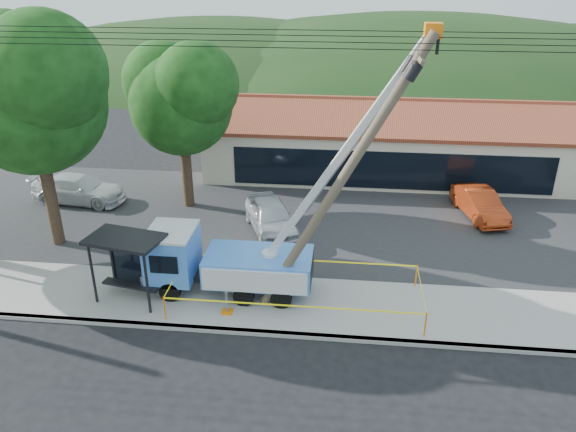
# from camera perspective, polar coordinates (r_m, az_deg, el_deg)

# --- Properties ---
(ground) EXTENTS (120.00, 120.00, 0.00)m
(ground) POSITION_cam_1_polar(r_m,az_deg,el_deg) (19.20, 0.45, -15.97)
(ground) COLOR black
(ground) RESTS_ON ground
(curb) EXTENTS (60.00, 0.25, 0.15)m
(curb) POSITION_cam_1_polar(r_m,az_deg,el_deg) (20.78, 1.04, -12.02)
(curb) COLOR #A29F98
(curb) RESTS_ON ground
(sidewalk) EXTENTS (60.00, 4.00, 0.15)m
(sidewalk) POSITION_cam_1_polar(r_m,az_deg,el_deg) (22.32, 1.49, -9.09)
(sidewalk) COLOR #A29F98
(sidewalk) RESTS_ON ground
(parking_lot) EXTENTS (60.00, 12.00, 0.10)m
(parking_lot) POSITION_cam_1_polar(r_m,az_deg,el_deg) (29.27, 2.81, -0.32)
(parking_lot) COLOR #28282B
(parking_lot) RESTS_ON ground
(strip_mall) EXTENTS (22.50, 8.53, 4.67)m
(strip_mall) POSITION_cam_1_polar(r_m,az_deg,el_deg) (36.11, 10.08, 7.45)
(strip_mall) COLOR beige
(strip_mall) RESTS_ON ground
(tree_west_near) EXTENTS (7.56, 6.72, 10.80)m
(tree_west_near) POSITION_cam_1_polar(r_m,az_deg,el_deg) (26.60, -24.82, 11.84)
(tree_west_near) COLOR #332316
(tree_west_near) RESTS_ON ground
(tree_lot) EXTENTS (6.30, 5.60, 8.94)m
(tree_lot) POSITION_cam_1_polar(r_m,az_deg,el_deg) (29.37, -10.88, 12.09)
(tree_lot) COLOR #332316
(tree_lot) RESTS_ON ground
(hill_west) EXTENTS (78.40, 56.00, 28.00)m
(hill_west) POSITION_cam_1_polar(r_m,az_deg,el_deg) (72.42, -7.27, 14.93)
(hill_west) COLOR black
(hill_west) RESTS_ON ground
(hill_center) EXTENTS (89.60, 64.00, 32.00)m
(hill_center) POSITION_cam_1_polar(r_m,az_deg,el_deg) (71.06, 13.43, 14.27)
(hill_center) COLOR black
(hill_center) RESTS_ON ground
(utility_truck) EXTENTS (10.61, 3.54, 10.51)m
(utility_truck) POSITION_cam_1_polar(r_m,az_deg,el_deg) (22.48, -6.25, -4.25)
(utility_truck) COLOR black
(utility_truck) RESTS_ON ground
(leaning_pole) EXTENTS (5.81, 1.98, 10.44)m
(leaning_pole) POSITION_cam_1_polar(r_m,az_deg,el_deg) (19.61, 6.08, 4.61)
(leaning_pole) COLOR brown
(leaning_pole) RESTS_ON ground
(bus_shelter) EXTENTS (3.10, 2.25, 2.71)m
(bus_shelter) POSITION_cam_1_polar(r_m,az_deg,el_deg) (22.58, -15.83, -3.54)
(bus_shelter) COLOR black
(bus_shelter) RESTS_ON ground
(caution_tape) EXTENTS (9.62, 3.42, 0.99)m
(caution_tape) POSITION_cam_1_polar(r_m,az_deg,el_deg) (22.02, 0.86, -7.12)
(caution_tape) COLOR orange
(caution_tape) RESTS_ON ground
(car_silver) EXTENTS (3.60, 5.19, 1.64)m
(car_silver) POSITION_cam_1_polar(r_m,az_deg,el_deg) (27.92, -1.70, -1.75)
(car_silver) COLOR #B7BCBF
(car_silver) RESTS_ON ground
(car_red) EXTENTS (2.51, 4.57, 1.43)m
(car_red) POSITION_cam_1_polar(r_m,az_deg,el_deg) (31.12, 18.69, -0.20)
(car_red) COLOR #A23010
(car_red) RESTS_ON ground
(car_white) EXTENTS (5.31, 2.57, 1.49)m
(car_white) POSITION_cam_1_polar(r_m,az_deg,el_deg) (33.33, -20.26, 1.26)
(car_white) COLOR silver
(car_white) RESTS_ON ground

